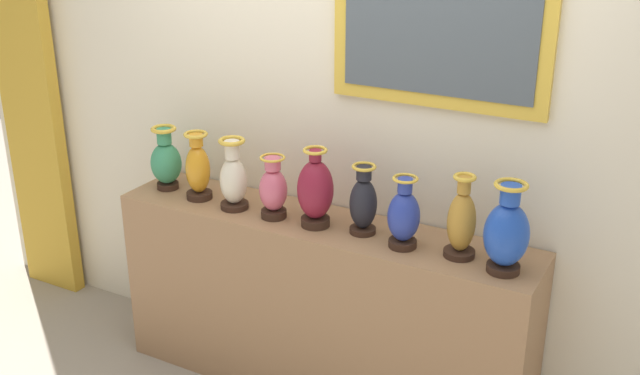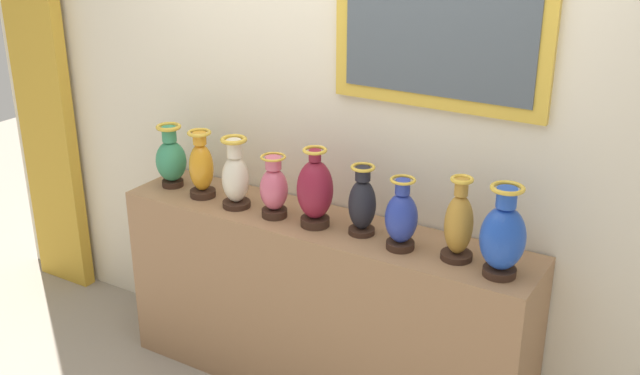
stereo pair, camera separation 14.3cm
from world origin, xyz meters
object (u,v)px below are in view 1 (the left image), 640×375
Objects in this scene: vase_burgundy at (315,191)px; vase_sapphire at (507,233)px; vase_rose at (273,190)px; vase_ochre at (461,222)px; vase_ivory at (233,178)px; vase_amber at (198,169)px; vase_onyx at (363,202)px; vase_jade at (166,161)px; vase_cobalt at (404,216)px.

vase_burgundy is 0.90m from vase_sapphire.
vase_rose is 1.12m from vase_sapphire.
vase_sapphire is at bearing -13.06° from vase_ochre.
vase_ivory is at bearing -178.51° from vase_burgundy.
vase_onyx is (0.90, 0.03, -0.01)m from vase_amber.
vase_burgundy is (0.45, 0.01, 0.02)m from vase_ivory.
vase_onyx is at bearing 1.86° from vase_amber.
vase_jade is 0.96× the size of vase_amber.
vase_burgundy reaches higher than vase_rose.
vase_ivory is at bearing -5.82° from vase_jade.
vase_amber is at bearing 175.49° from vase_ivory.
vase_ivory reaches higher than vase_onyx.
vase_burgundy is (0.22, 0.01, 0.03)m from vase_rose.
vase_onyx is at bearing 6.16° from vase_rose.
vase_sapphire is (1.12, -0.01, 0.03)m from vase_rose.
vase_onyx is at bearing 174.88° from vase_sapphire.
vase_ivory is at bearing -178.25° from vase_ochre.
vase_burgundy is 0.23m from vase_onyx.
vase_cobalt is 0.25m from vase_ochre.
vase_ivory is 1.14m from vase_ochre.
vase_burgundy reaches higher than vase_onyx.
vase_ochre is (1.59, -0.01, 0.01)m from vase_jade.
vase_sapphire is at bearing -1.88° from vase_jade.
vase_ivory is 1.16× the size of vase_rose.
vase_rose is 0.91m from vase_ochre.
vase_ochre is at bearing -1.54° from vase_onyx.
vase_rose is 0.94× the size of vase_onyx.
vase_amber is at bearing 179.47° from vase_burgundy.
vase_cobalt is (1.35, -0.05, -0.01)m from vase_jade.
vase_amber is at bearing 179.12° from vase_cobalt.
vase_ochre is at bearing 0.71° from vase_amber.
vase_ochre reaches higher than vase_ivory.
vase_ivory reaches higher than vase_cobalt.
vase_sapphire is (0.20, -0.05, 0.02)m from vase_ochre.
vase_amber is at bearing -179.29° from vase_ochre.
vase_sapphire is at bearing -0.60° from vase_rose.
vase_sapphire is at bearing -1.56° from vase_burgundy.
vase_rose is at bearing -3.97° from vase_jade.
vase_amber reaches higher than vase_cobalt.
vase_cobalt is at bearing 0.16° from vase_rose.
vase_burgundy is 0.44m from vase_cobalt.
vase_jade is at bearing 178.07° from vase_cobalt.
vase_rose is at bearing -0.26° from vase_ivory.
vase_sapphire is at bearing -0.54° from vase_ivory.
vase_burgundy is (0.68, -0.01, 0.02)m from vase_amber.
vase_ivory is 1.34m from vase_sapphire.
vase_jade is 1.02× the size of vase_onyx.
vase_amber is 1.06× the size of vase_cobalt.
vase_jade is at bearing 176.03° from vase_rose.
vase_burgundy reaches higher than vase_ivory.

